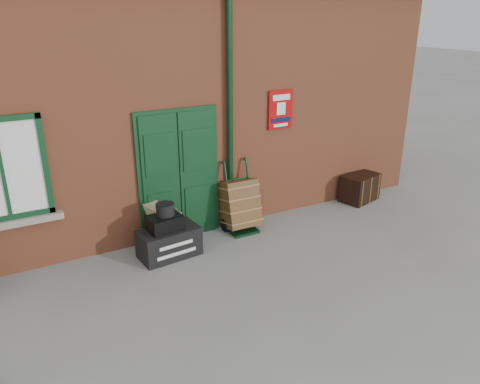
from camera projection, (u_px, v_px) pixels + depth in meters
ground at (236, 269)px, 7.18m from camera, size 80.00×80.00×0.00m
station_building at (152, 94)px, 9.25m from camera, size 10.30×4.30×4.36m
houdini_trunk at (169, 242)px, 7.50m from camera, size 1.00×0.61×0.48m
strongbox at (165, 223)px, 7.35m from camera, size 0.56×0.43×0.24m
hatbox at (165, 209)px, 7.31m from camera, size 0.31×0.31×0.19m
suitcase_back at (162, 225)px, 7.73m from camera, size 0.50×0.62×0.80m
suitcase_front at (173, 227)px, 7.80m from camera, size 0.46×0.56×0.69m
porter_trolley at (240, 204)px, 8.34m from camera, size 0.62×0.67×1.25m
dark_trunk at (360, 188)px, 9.70m from camera, size 0.88×0.69×0.56m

